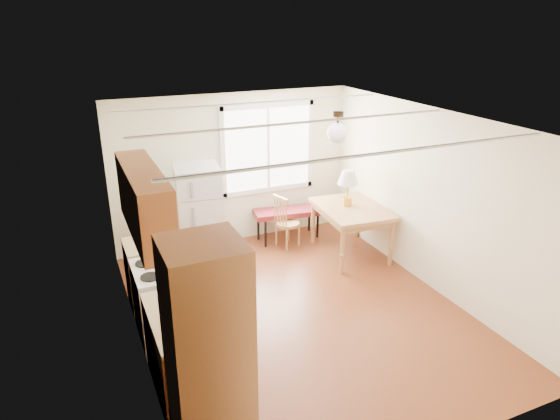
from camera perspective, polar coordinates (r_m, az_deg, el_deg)
room_shell at (r=6.08m, az=2.34°, el=-1.53°), size 4.60×5.60×2.62m
kitchen_run at (r=5.24m, az=-11.95°, el=-11.05°), size 0.65×3.40×2.20m
window_unit at (r=8.36m, az=-1.38°, el=7.05°), size 1.64×0.05×1.51m
pendant_light at (r=6.44m, az=6.57°, el=8.87°), size 0.26×0.26×0.40m
refrigerator at (r=7.61m, az=-9.22°, el=-0.75°), size 0.72×0.72×1.57m
bench at (r=8.50m, az=0.95°, el=-0.33°), size 1.21×0.58×0.54m
dining_table at (r=7.95m, az=8.17°, el=-0.37°), size 1.07×1.36×0.80m
chair at (r=8.16m, az=0.45°, el=-1.02°), size 0.43×0.42×0.89m
table_lamp at (r=7.85m, az=7.80°, el=3.41°), size 0.33×0.33×0.58m
coffee_maker at (r=4.58m, az=-10.28°, el=-13.46°), size 0.21×0.24×0.32m
kettle at (r=5.05m, az=-11.95°, el=-10.52°), size 0.10×0.10×0.20m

